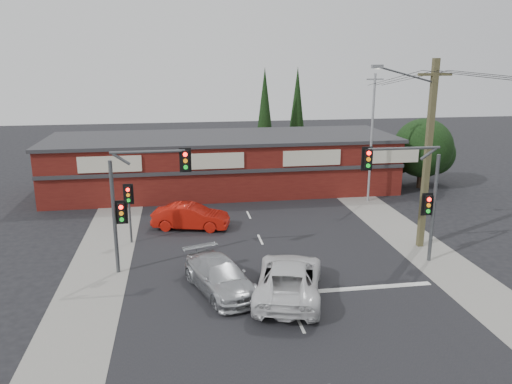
{
  "coord_description": "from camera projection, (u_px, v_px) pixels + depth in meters",
  "views": [
    {
      "loc": [
        -4.4,
        -20.99,
        10.0
      ],
      "look_at": [
        -0.61,
        3.0,
        3.46
      ],
      "focal_mm": 35.0,
      "sensor_mm": 36.0,
      "label": 1
    }
  ],
  "objects": [
    {
      "name": "silver_suv",
      "position": [
        220.0,
        276.0,
        21.93
      ],
      "size": [
        3.5,
        5.32,
        1.43
      ],
      "primitive_type": "imported",
      "rotation": [
        0.0,
        0.0,
        0.33
      ],
      "color": "#ADAFB2",
      "rests_on": "ground"
    },
    {
      "name": "white_suv",
      "position": [
        289.0,
        278.0,
        21.49
      ],
      "size": [
        4.19,
        6.35,
        1.62
      ],
      "primitive_type": "imported",
      "rotation": [
        0.0,
        0.0,
        2.86
      ],
      "color": "silver",
      "rests_on": "ground"
    },
    {
      "name": "road_strip",
      "position": [
        261.0,
        242.0,
        28.05
      ],
      "size": [
        14.0,
        70.0,
        0.01
      ],
      "primitive_type": "cube",
      "color": "black",
      "rests_on": "ground"
    },
    {
      "name": "red_sedan",
      "position": [
        191.0,
        217.0,
        30.06
      ],
      "size": [
        4.82,
        2.66,
        1.51
      ],
      "primitive_type": "imported",
      "rotation": [
        0.0,
        0.0,
        1.32
      ],
      "color": "#B5150B",
      "rests_on": "ground"
    },
    {
      "name": "verge_left",
      "position": [
        105.0,
        250.0,
        26.77
      ],
      "size": [
        3.0,
        70.0,
        0.02
      ],
      "primitive_type": "cube",
      "color": "gray",
      "rests_on": "ground"
    },
    {
      "name": "traffic_mast_right",
      "position": [
        414.0,
        187.0,
        24.25
      ],
      "size": [
        3.96,
        0.27,
        5.97
      ],
      "color": "#47494C",
      "rests_on": "ground"
    },
    {
      "name": "ground",
      "position": [
        279.0,
        279.0,
        23.28
      ],
      "size": [
        120.0,
        120.0,
        0.0
      ],
      "primitive_type": "plane",
      "color": "black",
      "rests_on": "ground"
    },
    {
      "name": "steel_pole",
      "position": [
        372.0,
        136.0,
        34.86
      ],
      "size": [
        1.2,
        0.16,
        9.0
      ],
      "color": "gray",
      "rests_on": "ground"
    },
    {
      "name": "power_lines",
      "position": [
        502.0,
        83.0,
        19.85
      ],
      "size": [
        2.01,
        29.0,
        1.22
      ],
      "color": "black",
      "rests_on": "ground"
    },
    {
      "name": "pedestal_signal",
      "position": [
        129.0,
        201.0,
        27.3
      ],
      "size": [
        0.55,
        0.27,
        3.38
      ],
      "color": "#47494C",
      "rests_on": "ground"
    },
    {
      "name": "utility_pole",
      "position": [
        426.0,
        149.0,
        25.99
      ],
      "size": [
        4.38,
        0.59,
        10.0
      ],
      "color": "brown",
      "rests_on": "ground"
    },
    {
      "name": "conifer_near",
      "position": [
        265.0,
        109.0,
        45.27
      ],
      "size": [
        1.8,
        1.8,
        9.25
      ],
      "color": "#2D2116",
      "rests_on": "ground"
    },
    {
      "name": "tree_cluster",
      "position": [
        422.0,
        151.0,
        39.47
      ],
      "size": [
        5.9,
        5.1,
        5.5
      ],
      "color": "#2D2116",
      "rests_on": "ground"
    },
    {
      "name": "traffic_mast_left",
      "position": [
        136.0,
        193.0,
        23.2
      ],
      "size": [
        3.77,
        0.27,
        5.97
      ],
      "color": "#47494C",
      "rests_on": "ground"
    },
    {
      "name": "stop_line",
      "position": [
        362.0,
        288.0,
        22.38
      ],
      "size": [
        6.5,
        0.35,
        0.01
      ],
      "primitive_type": "cube",
      "color": "silver",
      "rests_on": "ground"
    },
    {
      "name": "lane_dashes",
      "position": [
        249.0,
        215.0,
        32.8
      ],
      "size": [
        0.12,
        57.56,
        0.01
      ],
      "color": "silver",
      "rests_on": "ground"
    },
    {
      "name": "shop_building",
      "position": [
        223.0,
        162.0,
        38.78
      ],
      "size": [
        27.3,
        8.4,
        4.22
      ],
      "color": "#4F130F",
      "rests_on": "ground"
    },
    {
      "name": "conifer_far",
      "position": [
        297.0,
        107.0,
        47.71
      ],
      "size": [
        1.8,
        1.8,
        9.25
      ],
      "color": "#2D2116",
      "rests_on": "ground"
    },
    {
      "name": "verge_right",
      "position": [
        404.0,
        234.0,
        29.33
      ],
      "size": [
        3.0,
        70.0,
        0.02
      ],
      "primitive_type": "cube",
      "color": "gray",
      "rests_on": "ground"
    }
  ]
}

